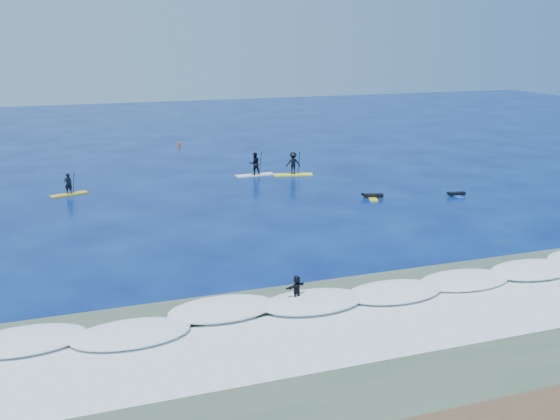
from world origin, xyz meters
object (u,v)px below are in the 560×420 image
object	(u,v)px
sup_paddler_right	(293,165)
prone_paddler_far	(456,194)
wave_surfer	(297,290)
sup_paddler_left	(69,187)
sup_paddler_center	(255,166)
prone_paddler_near	(372,196)
marker_buoy	(179,145)

from	to	relation	value
sup_paddler_right	prone_paddler_far	distance (m)	14.05
wave_surfer	sup_paddler_left	bearing A→B (deg)	89.63
sup_paddler_left	wave_surfer	distance (m)	25.88
sup_paddler_center	sup_paddler_left	bearing A→B (deg)	-175.64
sup_paddler_left	wave_surfer	xyz separation A→B (m)	(9.26, -24.16, 0.12)
prone_paddler_near	marker_buoy	world-z (taller)	marker_buoy
sup_paddler_left	prone_paddler_far	size ratio (longest dim) A/B	1.48
sup_paddler_right	marker_buoy	xyz separation A→B (m)	(-6.82, 16.78, -0.60)
sup_paddler_left	prone_paddler_near	size ratio (longest dim) A/B	1.30
sup_paddler_right	prone_paddler_far	xyz separation A→B (m)	(9.02, -10.75, -0.78)
prone_paddler_near	wave_surfer	size ratio (longest dim) A/B	1.23
sup_paddler_center	sup_paddler_right	world-z (taller)	sup_paddler_right
sup_paddler_center	prone_paddler_far	distance (m)	16.88
sup_paddler_center	prone_paddler_near	distance (m)	11.82
sup_paddler_right	prone_paddler_near	distance (m)	9.69
sup_paddler_right	prone_paddler_near	size ratio (longest dim) A/B	1.59
sup_paddler_center	marker_buoy	xyz separation A→B (m)	(-3.66, 15.85, -0.56)
sup_paddler_right	wave_surfer	size ratio (longest dim) A/B	1.95
wave_surfer	marker_buoy	bearing A→B (deg)	65.58
prone_paddler_far	wave_surfer	xyz separation A→B (m)	(-18.10, -14.30, 0.59)
prone_paddler_far	sup_paddler_right	bearing A→B (deg)	48.27
marker_buoy	sup_paddler_center	bearing A→B (deg)	-76.98
sup_paddler_right	marker_buoy	world-z (taller)	sup_paddler_right
sup_paddler_left	sup_paddler_center	world-z (taller)	sup_paddler_center
sup_paddler_left	prone_paddler_far	xyz separation A→B (m)	(27.35, -9.86, -0.47)
sup_paddler_center	sup_paddler_right	distance (m)	3.29
prone_paddler_near	prone_paddler_far	bearing A→B (deg)	-85.68
prone_paddler_far	prone_paddler_near	bearing A→B (deg)	84.60
prone_paddler_near	sup_paddler_center	bearing A→B (deg)	48.43
wave_surfer	marker_buoy	world-z (taller)	wave_surfer
sup_paddler_center	sup_paddler_right	xyz separation A→B (m)	(3.15, -0.92, 0.04)
prone_paddler_far	wave_surfer	world-z (taller)	wave_surfer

